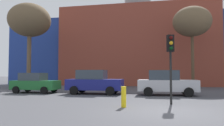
{
  "coord_description": "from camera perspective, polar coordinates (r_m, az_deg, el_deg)",
  "views": [
    {
      "loc": [
        -0.54,
        -9.53,
        1.6
      ],
      "look_at": [
        -4.38,
        10.1,
        2.61
      ],
      "focal_mm": 34.45,
      "sensor_mm": 36.0,
      "label": 1
    }
  ],
  "objects": [
    {
      "name": "ground_plane",
      "position": [
        9.67,
        14.45,
        -12.33
      ],
      "size": [
        200.0,
        200.0,
        0.0
      ],
      "primitive_type": "plane",
      "color": "#47474C"
    },
    {
      "name": "building_backdrop",
      "position": [
        33.14,
        6.9,
        3.55
      ],
      "size": [
        37.67,
        10.12,
        12.98
      ],
      "color": "brown",
      "rests_on": "ground_plane"
    },
    {
      "name": "parked_car_0",
      "position": [
        19.34,
        -19.75,
        -4.98
      ],
      "size": [
        3.88,
        1.9,
        1.68
      ],
      "color": "#1E662D",
      "rests_on": "ground_plane"
    },
    {
      "name": "parked_car_1",
      "position": [
        17.27,
        -4.71,
        -5.05
      ],
      "size": [
        4.39,
        2.15,
        1.9
      ],
      "color": "navy",
      "rests_on": "ground_plane"
    },
    {
      "name": "parked_car_2",
      "position": [
        16.64,
        14.21,
        -5.11
      ],
      "size": [
        4.31,
        2.11,
        1.87
      ],
      "color": "silver",
      "rests_on": "ground_plane"
    },
    {
      "name": "traffic_light_island",
      "position": [
        11.78,
        15.29,
        2.58
      ],
      "size": [
        0.4,
        0.39,
        3.67
      ],
      "rotation": [
        0.0,
        0.0,
        -1.36
      ],
      "color": "black",
      "rests_on": "ground_plane"
    },
    {
      "name": "bare_tree_1",
      "position": [
        24.9,
        20.45,
        10.15
      ],
      "size": [
        4.02,
        4.02,
        8.79
      ],
      "color": "brown",
      "rests_on": "ground_plane"
    },
    {
      "name": "bare_tree_2",
      "position": [
        27.2,
        -21.01,
        10.41
      ],
      "size": [
        4.82,
        4.82,
        9.77
      ],
      "color": "brown",
      "rests_on": "ground_plane"
    },
    {
      "name": "bollard_yellow_0",
      "position": [
        10.43,
        3.11,
        -8.96
      ],
      "size": [
        0.24,
        0.24,
        1.0
      ],
      "primitive_type": "cylinder",
      "color": "yellow",
      "rests_on": "ground_plane"
    }
  ]
}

